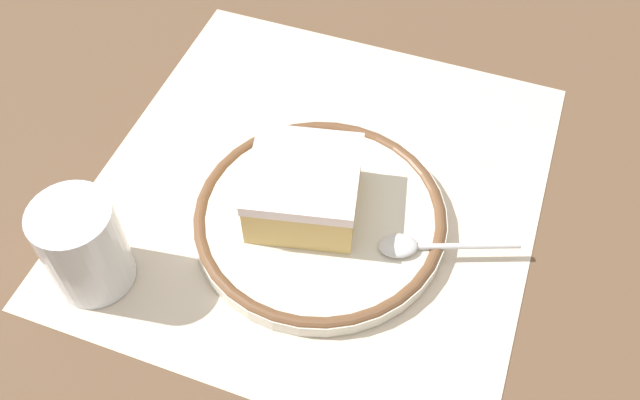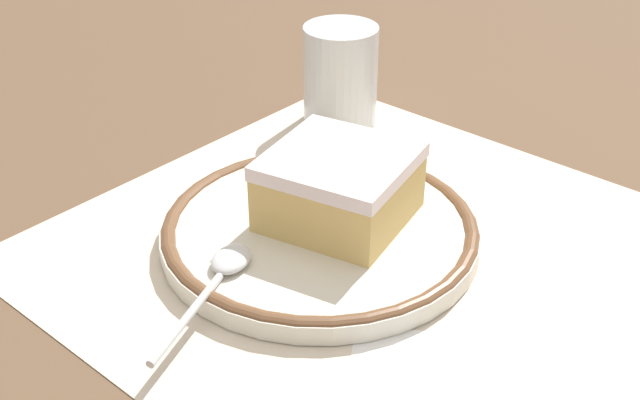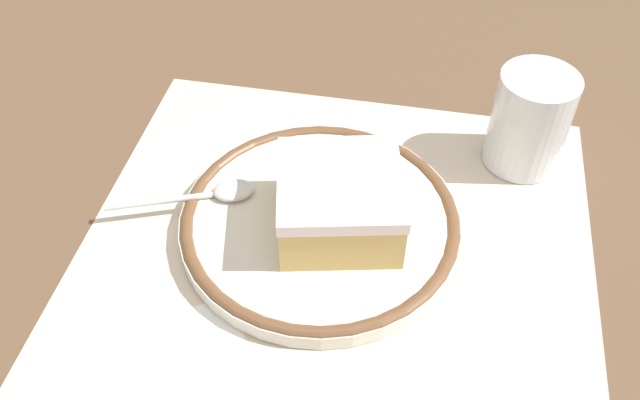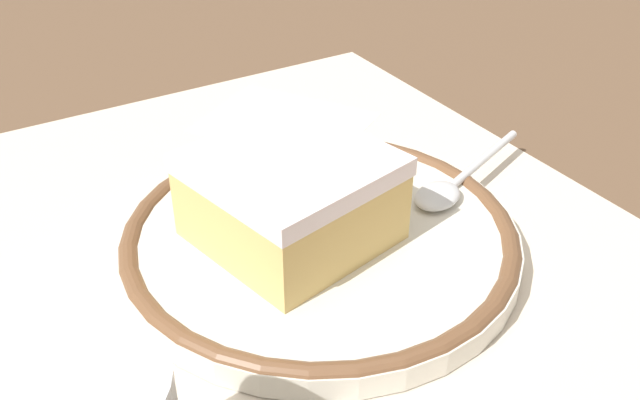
{
  "view_description": "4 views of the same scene",
  "coord_description": "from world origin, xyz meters",
  "px_view_note": "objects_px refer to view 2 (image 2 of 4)",
  "views": [
    {
      "loc": [
        0.37,
        0.14,
        0.5
      ],
      "look_at": [
        0.04,
        0.02,
        0.03
      ],
      "focal_mm": 38.84,
      "sensor_mm": 36.0,
      "label": 1
    },
    {
      "loc": [
        -0.28,
        0.38,
        0.33
      ],
      "look_at": [
        0.04,
        0.02,
        0.03
      ],
      "focal_mm": 46.73,
      "sensor_mm": 36.0,
      "label": 2
    },
    {
      "loc": [
        -0.31,
        -0.05,
        0.41
      ],
      "look_at": [
        0.04,
        0.02,
        0.03
      ],
      "focal_mm": 38.01,
      "sensor_mm": 36.0,
      "label": 3
    },
    {
      "loc": [
        0.31,
        -0.15,
        0.25
      ],
      "look_at": [
        0.04,
        0.02,
        0.03
      ],
      "focal_mm": 39.88,
      "sensor_mm": 36.0,
      "label": 4
    }
  ],
  "objects_px": {
    "plate": "(320,231)",
    "cup": "(340,81)",
    "spoon": "(221,272)",
    "cake_slice": "(338,187)",
    "napkin": "(452,385)"
  },
  "relations": [
    {
      "from": "spoon",
      "to": "plate",
      "type": "bearing_deg",
      "value": -94.4
    },
    {
      "from": "plate",
      "to": "cake_slice",
      "type": "height_order",
      "value": "cake_slice"
    },
    {
      "from": "plate",
      "to": "cup",
      "type": "xyz_separation_m",
      "value": [
        0.11,
        -0.16,
        0.03
      ]
    },
    {
      "from": "cake_slice",
      "to": "spoon",
      "type": "bearing_deg",
      "value": 84.02
    },
    {
      "from": "plate",
      "to": "cup",
      "type": "bearing_deg",
      "value": -54.14
    },
    {
      "from": "cake_slice",
      "to": "napkin",
      "type": "xyz_separation_m",
      "value": [
        -0.15,
        0.07,
        -0.04
      ]
    },
    {
      "from": "cake_slice",
      "to": "spoon",
      "type": "xyz_separation_m",
      "value": [
        0.01,
        0.1,
        -0.02
      ]
    },
    {
      "from": "spoon",
      "to": "cup",
      "type": "relative_size",
      "value": 1.34
    },
    {
      "from": "napkin",
      "to": "spoon",
      "type": "bearing_deg",
      "value": 9.74
    },
    {
      "from": "plate",
      "to": "napkin",
      "type": "distance_m",
      "value": 0.16
    },
    {
      "from": "spoon",
      "to": "cake_slice",
      "type": "bearing_deg",
      "value": -95.98
    },
    {
      "from": "cake_slice",
      "to": "napkin",
      "type": "bearing_deg",
      "value": 153.2
    },
    {
      "from": "spoon",
      "to": "cup",
      "type": "distance_m",
      "value": 0.27
    },
    {
      "from": "plate",
      "to": "cup",
      "type": "distance_m",
      "value": 0.2
    },
    {
      "from": "plate",
      "to": "napkin",
      "type": "relative_size",
      "value": 1.88
    }
  ]
}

